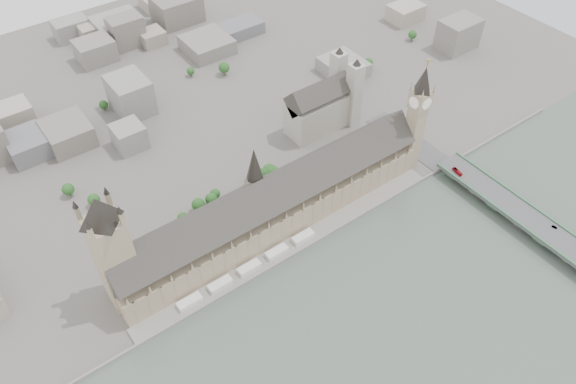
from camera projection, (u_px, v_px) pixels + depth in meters
ground at (287, 240)px, 436.57m from camera, size 900.00×900.00×0.00m
embankment_wall at (299, 251)px, 427.00m from camera, size 600.00×1.50×3.00m
river_terrace at (293, 246)px, 431.61m from camera, size 270.00×15.00×2.00m
terrace_tents at (249, 268)px, 413.13m from camera, size 118.00×7.00×4.00m
palace_of_westminster at (272, 206)px, 431.58m from camera, size 265.00×40.73×55.44m
elizabeth_tower at (418, 112)px, 457.16m from camera, size 17.00×17.00×107.50m
victoria_tower at (111, 247)px, 361.31m from camera, size 30.00×30.00×100.00m
central_tower at (255, 173)px, 405.95m from camera, size 13.00×13.00×48.00m
westminster_bridge at (514, 212)px, 450.69m from camera, size 25.00×325.00×10.25m
bridge_parapets at (565, 242)px, 421.41m from camera, size 25.00×235.00×1.15m
westminster_abbey at (323, 105)px, 518.69m from camera, size 68.00×36.00×64.00m
city_skyline_inland at (143, 76)px, 561.91m from camera, size 720.00×360.00×38.00m
park_trees at (234, 195)px, 461.08m from camera, size 110.00×30.00×15.00m
red_bus_north at (457, 172)px, 474.64m from camera, size 3.83×10.63×2.89m
car_silver at (555, 227)px, 431.87m from camera, size 2.62×4.33×1.35m
car_approach at (401, 119)px, 526.59m from camera, size 4.34×5.99×1.61m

